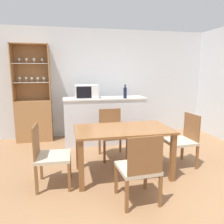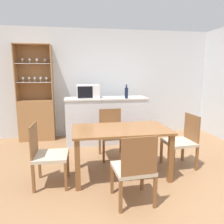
{
  "view_description": "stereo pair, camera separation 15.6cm",
  "coord_description": "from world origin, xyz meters",
  "px_view_note": "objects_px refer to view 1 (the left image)",
  "views": [
    {
      "loc": [
        -0.96,
        -2.69,
        1.56
      ],
      "look_at": [
        -0.14,
        1.14,
        0.83
      ],
      "focal_mm": 35.0,
      "sensor_mm": 36.0,
      "label": 1
    },
    {
      "loc": [
        -0.81,
        -2.72,
        1.56
      ],
      "look_at": [
        -0.14,
        1.14,
        0.83
      ],
      "focal_mm": 35.0,
      "sensor_mm": 36.0,
      "label": 2
    }
  ],
  "objects_px": {
    "dining_chair_head_far": "(112,134)",
    "dining_chair_head_near": "(139,168)",
    "wine_bottle": "(125,93)",
    "dining_chair_side_right_far": "(182,140)",
    "display_cabinet": "(34,113)",
    "dining_chair_side_left_near": "(50,155)",
    "dining_table": "(123,136)",
    "microwave": "(86,91)"
  },
  "relations": [
    {
      "from": "display_cabinet",
      "to": "dining_table",
      "type": "height_order",
      "value": "display_cabinet"
    },
    {
      "from": "dining_chair_side_right_far",
      "to": "dining_table",
      "type": "bearing_deg",
      "value": 93.02
    },
    {
      "from": "dining_table",
      "to": "dining_chair_side_right_far",
      "type": "xyz_separation_m",
      "value": [
        1.05,
        0.12,
        -0.18
      ]
    },
    {
      "from": "dining_chair_head_far",
      "to": "dining_chair_side_left_near",
      "type": "relative_size",
      "value": 1.0
    },
    {
      "from": "dining_table",
      "to": "dining_chair_head_far",
      "type": "distance_m",
      "value": 0.77
    },
    {
      "from": "dining_chair_side_right_far",
      "to": "wine_bottle",
      "type": "xyz_separation_m",
      "value": [
        -0.64,
        1.27,
        0.68
      ]
    },
    {
      "from": "dining_chair_head_near",
      "to": "microwave",
      "type": "bearing_deg",
      "value": 95.55
    },
    {
      "from": "wine_bottle",
      "to": "dining_chair_side_right_far",
      "type": "bearing_deg",
      "value": -63.12
    },
    {
      "from": "dining_table",
      "to": "dining_chair_side_left_near",
      "type": "height_order",
      "value": "dining_chair_side_left_near"
    },
    {
      "from": "dining_chair_side_right_far",
      "to": "microwave",
      "type": "xyz_separation_m",
      "value": [
        -1.43,
        1.5,
        0.7
      ]
    },
    {
      "from": "dining_chair_head_near",
      "to": "microwave",
      "type": "xyz_separation_m",
      "value": [
        -0.38,
        2.37,
        0.7
      ]
    },
    {
      "from": "dining_chair_head_near",
      "to": "dining_chair_side_left_near",
      "type": "bearing_deg",
      "value": 145.74
    },
    {
      "from": "dining_table",
      "to": "dining_chair_side_right_far",
      "type": "height_order",
      "value": "dining_chair_side_right_far"
    },
    {
      "from": "wine_bottle",
      "to": "dining_table",
      "type": "bearing_deg",
      "value": -106.59
    },
    {
      "from": "display_cabinet",
      "to": "dining_chair_head_near",
      "type": "relative_size",
      "value": 2.45
    },
    {
      "from": "dining_table",
      "to": "dining_chair_side_right_far",
      "type": "relative_size",
      "value": 1.63
    },
    {
      "from": "dining_chair_side_right_far",
      "to": "wine_bottle",
      "type": "bearing_deg",
      "value": 23.24
    },
    {
      "from": "microwave",
      "to": "dining_chair_side_left_near",
      "type": "bearing_deg",
      "value": -111.24
    },
    {
      "from": "dining_chair_side_left_near",
      "to": "microwave",
      "type": "bearing_deg",
      "value": 161.22
    },
    {
      "from": "dining_chair_head_far",
      "to": "wine_bottle",
      "type": "relative_size",
      "value": 3.01
    },
    {
      "from": "dining_chair_side_left_near",
      "to": "dining_chair_head_near",
      "type": "bearing_deg",
      "value": 61.82
    },
    {
      "from": "display_cabinet",
      "to": "dining_chair_head_far",
      "type": "xyz_separation_m",
      "value": [
        1.53,
        -1.33,
        -0.19
      ]
    },
    {
      "from": "dining_chair_side_left_near",
      "to": "wine_bottle",
      "type": "bearing_deg",
      "value": 138.2
    },
    {
      "from": "dining_table",
      "to": "dining_chair_head_far",
      "type": "bearing_deg",
      "value": 90.18
    },
    {
      "from": "microwave",
      "to": "dining_chair_side_right_far",
      "type": "bearing_deg",
      "value": -46.28
    },
    {
      "from": "dining_chair_head_far",
      "to": "dining_chair_head_near",
      "type": "xyz_separation_m",
      "value": [
        0.01,
        -1.49,
        0.0
      ]
    },
    {
      "from": "dining_chair_side_right_far",
      "to": "microwave",
      "type": "relative_size",
      "value": 1.83
    },
    {
      "from": "dining_chair_head_far",
      "to": "dining_chair_side_left_near",
      "type": "xyz_separation_m",
      "value": [
        -1.05,
        -0.86,
        0.0
      ]
    },
    {
      "from": "dining_chair_side_left_near",
      "to": "microwave",
      "type": "xyz_separation_m",
      "value": [
        0.68,
        1.74,
        0.7
      ]
    },
    {
      "from": "dining_chair_head_near",
      "to": "display_cabinet",
      "type": "bearing_deg",
      "value": 114.88
    },
    {
      "from": "dining_chair_head_far",
      "to": "dining_chair_side_right_far",
      "type": "height_order",
      "value": "same"
    },
    {
      "from": "display_cabinet",
      "to": "dining_chair_side_right_far",
      "type": "bearing_deg",
      "value": -37.12
    },
    {
      "from": "dining_chair_head_far",
      "to": "wine_bottle",
      "type": "distance_m",
      "value": 1.03
    },
    {
      "from": "dining_chair_side_right_far",
      "to": "dining_chair_head_near",
      "type": "relative_size",
      "value": 1.0
    },
    {
      "from": "dining_chair_head_far",
      "to": "microwave",
      "type": "bearing_deg",
      "value": -69.55
    },
    {
      "from": "display_cabinet",
      "to": "dining_chair_head_far",
      "type": "relative_size",
      "value": 2.45
    },
    {
      "from": "display_cabinet",
      "to": "dining_chair_head_near",
      "type": "bearing_deg",
      "value": -61.52
    },
    {
      "from": "dining_chair_side_left_near",
      "to": "dining_chair_side_right_far",
      "type": "bearing_deg",
      "value": 98.99
    },
    {
      "from": "dining_table",
      "to": "wine_bottle",
      "type": "distance_m",
      "value": 1.53
    },
    {
      "from": "display_cabinet",
      "to": "dining_chair_side_right_far",
      "type": "xyz_separation_m",
      "value": [
        2.58,
        -1.95,
        -0.19
      ]
    },
    {
      "from": "dining_chair_side_right_far",
      "to": "wine_bottle",
      "type": "distance_m",
      "value": 1.57
    },
    {
      "from": "dining_chair_head_near",
      "to": "dining_chair_side_right_far",
      "type": "bearing_deg",
      "value": 35.92
    }
  ]
}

